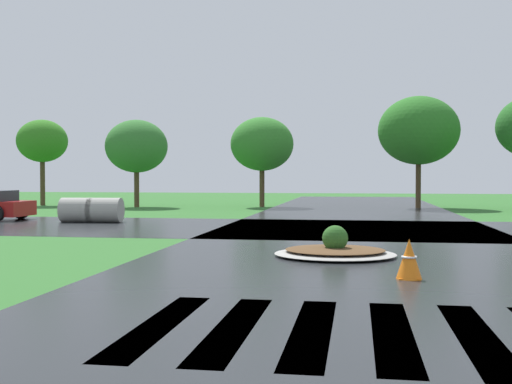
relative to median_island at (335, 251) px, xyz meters
name	(u,v)px	position (x,y,z in m)	size (l,w,h in m)	color
asphalt_roadway	(354,263)	(0.42, -0.96, -0.13)	(9.08, 80.00, 0.01)	#232628
asphalt_cross_road	(355,229)	(0.42, 7.29, -0.13)	(90.00, 8.17, 0.01)	#232628
crosswalk_stripes	(352,331)	(0.42, -6.66, -0.13)	(4.95, 3.32, 0.01)	white
median_island	(335,251)	(0.00, 0.00, 0.00)	(2.64, 2.37, 0.68)	#9E9B93
drainage_pipe_stack	(91,210)	(-9.40, 8.75, 0.33)	(2.33, 1.06, 0.92)	#9E9B93
traffic_cone	(409,259)	(1.35, -2.82, 0.20)	(0.44, 0.44, 0.69)	orange
background_treeline	(350,136)	(0.09, 20.80, 3.73)	(37.14, 5.43, 6.02)	#4C3823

